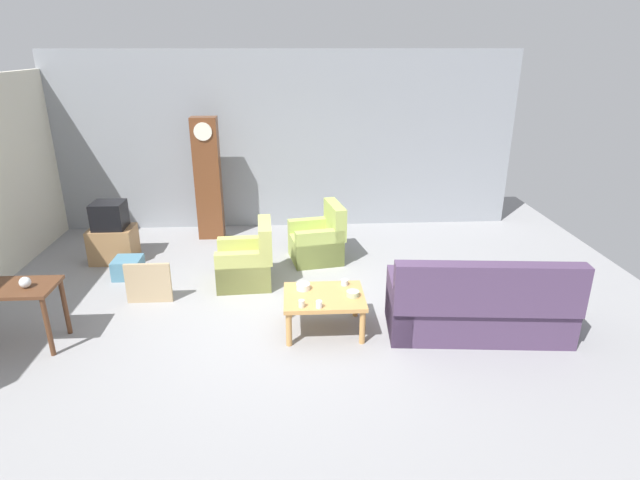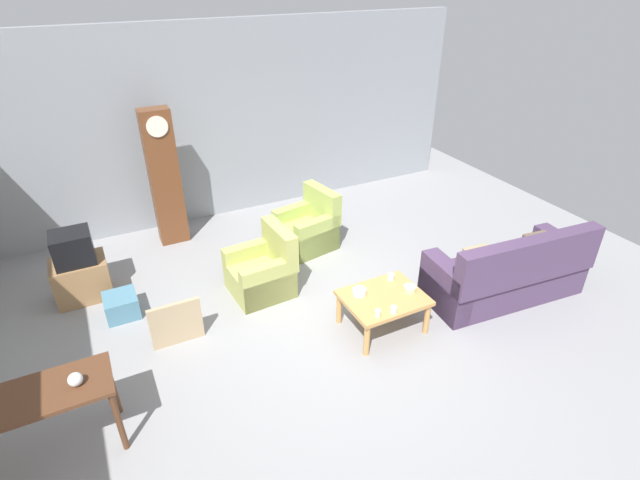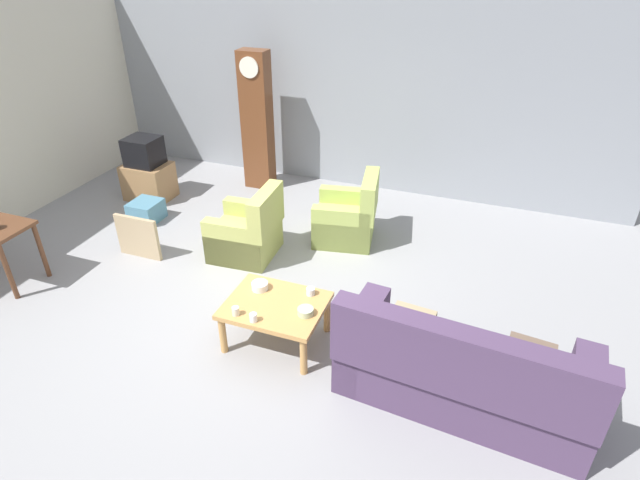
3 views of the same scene
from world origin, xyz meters
name	(u,v)px [view 2 (image 2 of 3)]	position (x,y,z in m)	size (l,w,h in m)	color
ground_plane	(335,318)	(0.00, 0.00, 0.00)	(10.40, 10.40, 0.00)	gray
garage_door_wall	(235,121)	(0.00, 3.60, 1.60)	(8.40, 0.16, 3.20)	gray
couch_floral	(507,274)	(2.26, -0.60, 0.35)	(2.17, 1.06, 1.04)	#4C3856
armchair_olive_near	(263,272)	(-0.58, 0.98, 0.31)	(0.83, 0.80, 0.92)	tan
armchair_olive_far	(308,229)	(0.49, 1.80, 0.31)	(0.91, 0.89, 0.92)	#A6B85A
coffee_table_wood	(383,301)	(0.44, -0.40, 0.40)	(0.96, 0.76, 0.47)	tan
console_table_dark	(34,405)	(-3.24, -0.54, 0.64)	(1.30, 0.56, 0.75)	#56331E
grandfather_clock	(165,178)	(-1.37, 2.95, 1.07)	(0.44, 0.30, 2.13)	brown
tv_stand_cabinet	(82,279)	(-2.78, 1.94, 0.28)	(0.68, 0.52, 0.56)	#997047
tv_crt	(72,248)	(-2.78, 1.94, 0.77)	(0.48, 0.44, 0.42)	black
framed_picture_leaning	(176,323)	(-1.86, 0.45, 0.28)	(0.60, 0.05, 0.56)	tan
storage_box_blue	(122,305)	(-2.39, 1.30, 0.14)	(0.40, 0.42, 0.29)	teal
glass_dome_cloche	(75,379)	(-2.88, -0.58, 0.82)	(0.13, 0.13, 0.13)	silver
cup_white_porcelain	(394,310)	(0.36, -0.72, 0.51)	(0.07, 0.07, 0.08)	white
cup_blue_rimmed	(391,277)	(0.71, -0.15, 0.51)	(0.09, 0.09, 0.07)	silver
cup_cream_tall	(378,313)	(0.16, -0.69, 0.52)	(0.07, 0.07, 0.09)	beige
bowl_white_stacked	(359,292)	(0.19, -0.24, 0.51)	(0.17, 0.17, 0.08)	white
bowl_shallow_green	(410,289)	(0.77, -0.45, 0.50)	(0.15, 0.15, 0.07)	#B2C69E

